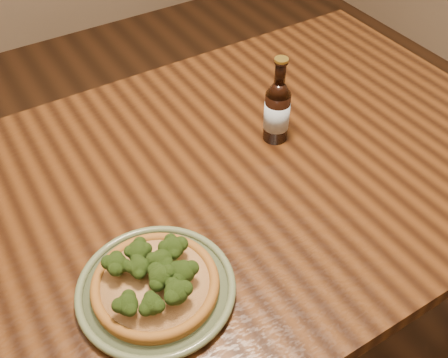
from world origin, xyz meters
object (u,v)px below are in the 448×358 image
table (190,220)px  plate (156,289)px  pizza (155,281)px  beer_bottle (277,111)px

table → plate: 0.27m
table → pizza: size_ratio=7.30×
table → beer_bottle: 0.31m
plate → pizza: size_ratio=1.26×
plate → pizza: pizza is taller
plate → beer_bottle: 0.48m
table → beer_bottle: bearing=10.1°
table → beer_bottle: size_ratio=7.72×
table → pizza: 0.28m
plate → beer_bottle: size_ratio=1.33×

